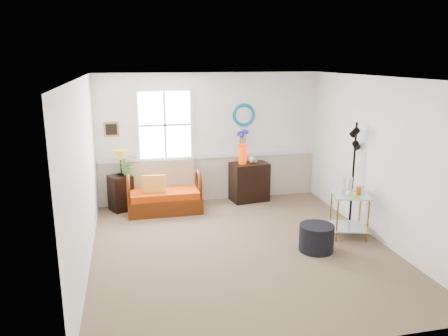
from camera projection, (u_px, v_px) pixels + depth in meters
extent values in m
cube|color=#7E6349|center=(241.00, 248.00, 6.78)|extent=(4.50, 5.00, 0.01)
cube|color=white|center=(243.00, 78.00, 6.14)|extent=(4.50, 5.00, 0.01)
cube|color=silver|center=(210.00, 138.00, 8.82)|extent=(4.50, 0.01, 2.60)
cube|color=silver|center=(311.00, 230.00, 4.09)|extent=(4.50, 0.01, 2.60)
cube|color=silver|center=(83.00, 176.00, 5.98)|extent=(0.01, 5.00, 2.60)
cube|color=silver|center=(378.00, 160.00, 6.94)|extent=(0.01, 5.00, 2.60)
cube|color=#B5A58C|center=(210.00, 179.00, 9.01)|extent=(4.46, 0.02, 0.90)
cube|color=silver|center=(210.00, 157.00, 8.89)|extent=(4.46, 0.04, 0.06)
cube|color=#B07C2C|center=(111.00, 129.00, 8.33)|extent=(0.28, 0.03, 0.28)
torus|color=#008BC7|center=(244.00, 115.00, 8.84)|extent=(0.47, 0.07, 0.47)
imported|color=#4F7F33|center=(127.00, 167.00, 8.37)|extent=(0.51, 0.52, 0.31)
cylinder|color=black|center=(316.00, 238.00, 6.66)|extent=(0.64, 0.64, 0.41)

